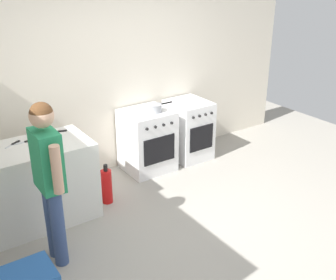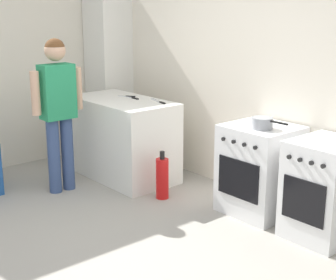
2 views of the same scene
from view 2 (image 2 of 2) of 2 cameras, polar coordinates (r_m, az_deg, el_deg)
The scene contains 13 objects.
ground_plane at distance 4.36m, azimuth -7.52°, elevation -11.74°, with size 8.00×8.00×0.00m, color gray.
back_wall at distance 5.25m, azimuth 10.25°, elevation 7.64°, with size 6.00×0.10×2.60m, color silver.
side_wall_left at distance 6.43m, azimuth -17.77°, elevation 8.52°, with size 0.10×3.10×2.60m, color silver.
counter_unit at distance 5.88m, azimuth -5.08°, elevation 0.19°, with size 1.30×0.70×0.90m, color silver.
oven_left at distance 4.94m, azimuth 10.15°, elevation -3.23°, with size 0.63×0.62×0.85m.
oven_right at distance 4.56m, azimuth 17.00°, elevation -5.28°, with size 0.53×0.62×0.85m.
pot at distance 4.70m, azimuth 10.44°, elevation 1.85°, with size 0.37×0.19×0.10m.
knife_utility at distance 5.85m, azimuth -3.99°, elevation 4.69°, with size 0.25×0.04×0.01m.
knife_carving at distance 5.63m, azimuth -1.04°, elevation 4.31°, with size 0.33×0.11×0.01m.
knife_paring at distance 5.94m, azimuth -4.46°, elevation 4.85°, with size 0.19×0.13×0.01m.
person at distance 5.41m, azimuth -12.11°, elevation 4.08°, with size 0.21×0.57×1.61m.
fire_extinguisher at distance 5.27m, azimuth -0.64°, elevation -4.23°, with size 0.13×0.13×0.50m.
larder_cabinet at distance 6.81m, azimuth -6.56°, elevation 6.93°, with size 0.48×0.44×2.00m, color silver.
Camera 2 is at (3.30, -2.08, 1.97)m, focal length 55.00 mm.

